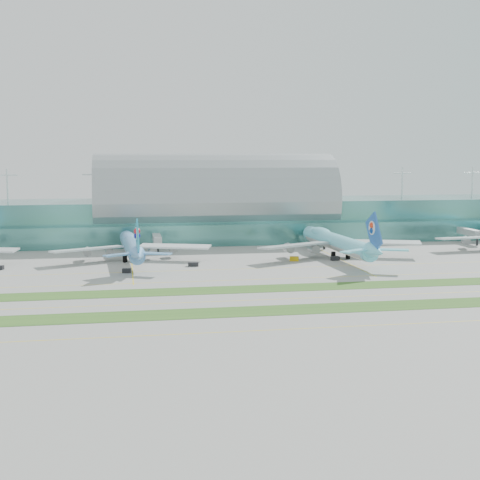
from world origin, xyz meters
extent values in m
plane|color=gray|center=(0.00, 0.00, 0.00)|extent=(700.00, 700.00, 0.00)
cube|color=#3D7A75|center=(0.00, 130.00, 10.00)|extent=(340.00, 42.00, 20.00)
cube|color=#3D7A75|center=(0.00, 106.00, 5.00)|extent=(340.00, 8.00, 10.00)
ellipsoid|color=#9EA5A8|center=(0.00, 130.00, 20.00)|extent=(340.00, 46.20, 16.17)
cylinder|color=white|center=(0.00, 130.00, 28.00)|extent=(0.80, 0.80, 16.00)
cube|color=#B2B7B7|center=(-31.00, 95.00, 5.50)|extent=(3.50, 22.00, 3.00)
cylinder|color=black|center=(-31.00, 85.00, 2.00)|extent=(1.00, 1.00, 4.00)
cube|color=#B2B7B7|center=(44.00, 95.00, 5.50)|extent=(3.50, 22.00, 3.00)
cylinder|color=black|center=(44.00, 85.00, 2.00)|extent=(1.00, 1.00, 4.00)
cube|color=#B2B7B7|center=(119.00, 95.00, 5.50)|extent=(3.50, 22.00, 3.00)
cylinder|color=black|center=(119.00, 85.00, 2.00)|extent=(1.00, 1.00, 4.00)
cube|color=#2D591E|center=(0.00, -28.00, 0.04)|extent=(420.00, 12.00, 0.08)
cube|color=#2D591E|center=(0.00, 2.00, 0.04)|extent=(420.00, 12.00, 0.08)
cube|color=yellow|center=(0.00, -48.00, 0.01)|extent=(420.00, 0.35, 0.01)
cube|color=yellow|center=(0.00, -14.00, 0.01)|extent=(420.00, 0.35, 0.01)
cube|color=yellow|center=(0.00, 18.00, 0.01)|extent=(420.00, 0.35, 0.01)
cube|color=yellow|center=(0.00, 40.00, 0.01)|extent=(420.00, 0.35, 0.01)
cylinder|color=#5F98D1|center=(-42.57, 67.21, 5.91)|extent=(9.63, 60.28, 6.00)
ellipsoid|color=#5F98D1|center=(-43.58, 83.99, 7.56)|extent=(6.80, 18.56, 4.28)
cone|color=#5F98D1|center=(-44.52, 99.49, 5.91)|extent=(6.28, 5.20, 6.00)
cone|color=#5F98D1|center=(-40.51, 33.39, 7.07)|extent=(6.22, 9.04, 5.70)
cube|color=white|center=(-59.84, 64.22, 5.52)|extent=(29.36, 19.07, 1.18)
cylinder|color=gray|center=(-55.81, 69.70, 3.49)|extent=(3.61, 5.51, 3.29)
cube|color=white|center=(-25.05, 66.33, 5.52)|extent=(29.86, 16.14, 1.18)
cylinder|color=gray|center=(-29.72, 71.29, 3.49)|extent=(3.61, 5.51, 3.29)
cube|color=#2CA2C6|center=(-40.63, 35.32, 13.17)|extent=(1.35, 12.74, 13.96)
cylinder|color=white|center=(-40.69, 36.29, 14.62)|extent=(1.15, 4.69, 4.65)
cylinder|color=black|center=(-43.95, 89.98, 1.45)|extent=(1.74, 1.74, 2.90)
cylinder|color=black|center=(-45.23, 63.17, 1.45)|extent=(1.74, 1.74, 2.90)
cylinder|color=black|center=(-39.43, 63.52, 1.45)|extent=(1.74, 1.74, 2.90)
cylinder|color=#6DDAEF|center=(41.85, 60.28, 6.52)|extent=(11.19, 66.53, 6.62)
ellipsoid|color=#6DDAEF|center=(40.57, 78.78, 8.34)|extent=(7.67, 20.52, 4.72)
cone|color=#6DDAEF|center=(39.39, 95.88, 6.52)|extent=(6.98, 5.79, 6.62)
cone|color=#6DDAEF|center=(44.44, 22.98, 7.80)|extent=(6.94, 10.03, 6.29)
cube|color=silver|center=(22.82, 56.82, 6.09)|extent=(32.34, 21.26, 1.30)
cylinder|color=gray|center=(27.22, 62.91, 3.85)|extent=(4.03, 6.11, 3.63)
cube|color=silver|center=(61.18, 59.48, 6.09)|extent=(32.96, 17.57, 1.30)
cylinder|color=gray|center=(55.99, 64.90, 3.85)|extent=(4.03, 6.11, 3.63)
cube|color=blue|center=(44.29, 25.11, 14.53)|extent=(1.61, 14.05, 15.40)
cylinder|color=white|center=(44.22, 26.18, 16.13)|extent=(1.31, 5.18, 5.13)
cylinder|color=black|center=(40.12, 85.39, 1.60)|extent=(1.92, 1.92, 3.20)
cylinder|color=black|center=(38.95, 55.80, 1.60)|extent=(1.92, 1.92, 3.20)
cylinder|color=black|center=(45.35, 56.24, 1.60)|extent=(1.92, 1.92, 3.20)
cube|color=silver|center=(106.77, 70.33, 5.69)|extent=(30.47, 9.84, 1.22)
cylinder|color=gray|center=(112.68, 74.12, 3.60)|extent=(4.89, 6.26, 3.40)
cube|color=black|center=(-44.68, 38.73, 0.79)|extent=(3.31, 2.21, 1.58)
cube|color=black|center=(-19.28, 49.06, 0.79)|extent=(4.24, 2.85, 1.57)
cube|color=#C59C0B|center=(22.18, 54.69, 0.92)|extent=(3.99, 2.83, 1.84)
cube|color=black|center=(38.85, 53.09, 0.86)|extent=(3.70, 2.59, 1.71)
camera|label=1|loc=(-44.77, -203.89, 42.79)|focal=50.00mm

